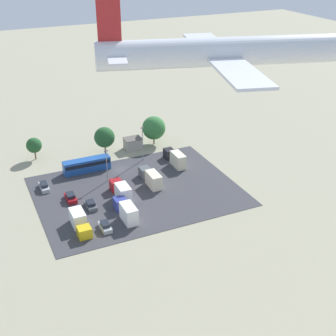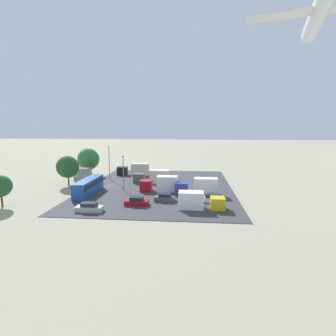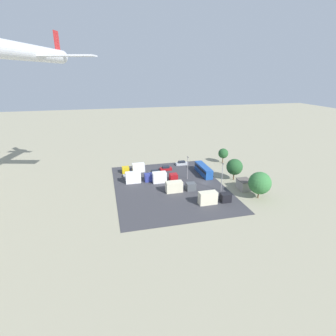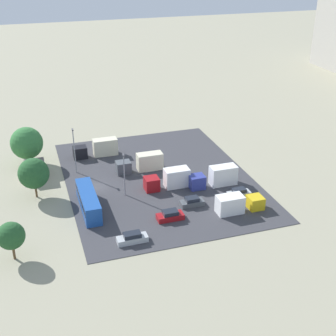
{
  "view_description": "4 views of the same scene",
  "coord_description": "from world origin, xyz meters",
  "px_view_note": "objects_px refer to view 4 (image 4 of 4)",
  "views": [
    {
      "loc": [
        32.02,
        97.92,
        52.43
      ],
      "look_at": [
        0.05,
        28.48,
        13.64
      ],
      "focal_mm": 50.0,
      "sensor_mm": 36.0,
      "label": 1
    },
    {
      "loc": [
        60.53,
        19.38,
        14.83
      ],
      "look_at": [
        -2.38,
        13.63,
        4.27
      ],
      "focal_mm": 28.0,
      "sensor_mm": 36.0,
      "label": 2
    },
    {
      "loc": [
        -73.67,
        30.49,
        34.01
      ],
      "look_at": [
        5.86,
        10.71,
        4.12
      ],
      "focal_mm": 28.0,
      "sensor_mm": 36.0,
      "label": 3
    },
    {
      "loc": [
        75.65,
        -10.81,
        40.48
      ],
      "look_at": [
        0.9,
        13.42,
        2.34
      ],
      "focal_mm": 50.0,
      "sensor_mm": 36.0,
      "label": 4
    }
  ],
  "objects_px": {
    "parked_car_1": "(239,193)",
    "parked_car_2": "(170,216)",
    "bus": "(88,200)",
    "parked_truck_2": "(142,163)",
    "parked_truck_0": "(170,179)",
    "parked_car_3": "(192,202)",
    "parked_truck_3": "(216,177)",
    "parked_truck_4": "(98,148)",
    "parked_truck_1": "(237,204)",
    "parked_car_0": "(132,238)",
    "shed_building": "(35,170)"
  },
  "relations": [
    {
      "from": "parked_car_1",
      "to": "parked_car_2",
      "type": "relative_size",
      "value": 0.94
    },
    {
      "from": "parked_car_2",
      "to": "bus",
      "type": "bearing_deg",
      "value": -120.64
    },
    {
      "from": "shed_building",
      "to": "parked_truck_2",
      "type": "distance_m",
      "value": 20.35
    },
    {
      "from": "parked_truck_3",
      "to": "parked_car_1",
      "type": "bearing_deg",
      "value": -157.33
    },
    {
      "from": "parked_car_1",
      "to": "parked_truck_1",
      "type": "xyz_separation_m",
      "value": [
        4.39,
        -2.51,
        0.75
      ]
    },
    {
      "from": "parked_truck_1",
      "to": "parked_truck_3",
      "type": "height_order",
      "value": "parked_truck_3"
    },
    {
      "from": "parked_car_0",
      "to": "parked_truck_0",
      "type": "bearing_deg",
      "value": 144.04
    },
    {
      "from": "bus",
      "to": "parked_truck_1",
      "type": "xyz_separation_m",
      "value": [
        8.1,
        23.3,
        -0.33
      ]
    },
    {
      "from": "parked_truck_4",
      "to": "parked_truck_3",
      "type": "bearing_deg",
      "value": -137.47
    },
    {
      "from": "shed_building",
      "to": "bus",
      "type": "distance_m",
      "value": 16.75
    },
    {
      "from": "parked_car_0",
      "to": "parked_car_1",
      "type": "bearing_deg",
      "value": 109.89
    },
    {
      "from": "parked_car_1",
      "to": "parked_truck_3",
      "type": "relative_size",
      "value": 0.45
    },
    {
      "from": "parked_car_2",
      "to": "parked_car_1",
      "type": "bearing_deg",
      "value": 103.76
    },
    {
      "from": "parked_truck_1",
      "to": "parked_truck_3",
      "type": "xyz_separation_m",
      "value": [
        -9.65,
        0.31,
        0.23
      ]
    },
    {
      "from": "parked_truck_0",
      "to": "parked_truck_2",
      "type": "relative_size",
      "value": 0.9
    },
    {
      "from": "parked_car_2",
      "to": "parked_truck_2",
      "type": "height_order",
      "value": "parked_truck_2"
    },
    {
      "from": "shed_building",
      "to": "parked_car_2",
      "type": "height_order",
      "value": "shed_building"
    },
    {
      "from": "bus",
      "to": "parked_truck_2",
      "type": "relative_size",
      "value": 1.24
    },
    {
      "from": "bus",
      "to": "parked_car_2",
      "type": "relative_size",
      "value": 2.65
    },
    {
      "from": "parked_car_3",
      "to": "parked_truck_1",
      "type": "xyz_separation_m",
      "value": [
        4.06,
        6.43,
        0.76
      ]
    },
    {
      "from": "parked_car_0",
      "to": "parked_truck_0",
      "type": "relative_size",
      "value": 0.56
    },
    {
      "from": "bus",
      "to": "parked_truck_1",
      "type": "distance_m",
      "value": 24.67
    },
    {
      "from": "parked_car_2",
      "to": "parked_truck_4",
      "type": "bearing_deg",
      "value": -167.15
    },
    {
      "from": "bus",
      "to": "parked_car_3",
      "type": "relative_size",
      "value": 2.84
    },
    {
      "from": "bus",
      "to": "parked_car_0",
      "type": "bearing_deg",
      "value": -67.86
    },
    {
      "from": "parked_car_2",
      "to": "parked_truck_4",
      "type": "relative_size",
      "value": 0.47
    },
    {
      "from": "bus",
      "to": "parked_car_2",
      "type": "xyz_separation_m",
      "value": [
        7.1,
        11.98,
        -1.06
      ]
    },
    {
      "from": "parked_car_3",
      "to": "parked_truck_3",
      "type": "xyz_separation_m",
      "value": [
        -5.59,
        6.74,
        0.99
      ]
    },
    {
      "from": "parked_truck_1",
      "to": "parked_truck_2",
      "type": "distance_m",
      "value": 22.59
    },
    {
      "from": "parked_truck_3",
      "to": "parked_truck_2",
      "type": "bearing_deg",
      "value": 47.64
    },
    {
      "from": "shed_building",
      "to": "parked_car_2",
      "type": "bearing_deg",
      "value": 41.74
    },
    {
      "from": "shed_building",
      "to": "parked_truck_2",
      "type": "height_order",
      "value": "parked_truck_2"
    },
    {
      "from": "bus",
      "to": "parked_car_3",
      "type": "distance_m",
      "value": 17.38
    },
    {
      "from": "parked_car_1",
      "to": "parked_truck_3",
      "type": "height_order",
      "value": "parked_truck_3"
    },
    {
      "from": "parked_truck_4",
      "to": "parked_car_3",
      "type": "bearing_deg",
      "value": -155.84
    },
    {
      "from": "shed_building",
      "to": "parked_car_2",
      "type": "xyz_separation_m",
      "value": [
        22.0,
        19.63,
        -0.82
      ]
    },
    {
      "from": "parked_car_2",
      "to": "parked_truck_1",
      "type": "distance_m",
      "value": 11.39
    },
    {
      "from": "parked_truck_2",
      "to": "bus",
      "type": "bearing_deg",
      "value": 133.25
    },
    {
      "from": "parked_truck_1",
      "to": "parked_truck_4",
      "type": "xyz_separation_m",
      "value": [
        -29.39,
        -17.79,
        0.21
      ]
    },
    {
      "from": "parked_car_3",
      "to": "parked_car_0",
      "type": "bearing_deg",
      "value": 120.93
    },
    {
      "from": "parked_truck_4",
      "to": "parked_truck_1",
      "type": "bearing_deg",
      "value": -148.8
    },
    {
      "from": "parked_car_3",
      "to": "parked_truck_3",
      "type": "distance_m",
      "value": 8.81
    },
    {
      "from": "parked_car_2",
      "to": "parked_truck_2",
      "type": "distance_m",
      "value": 18.84
    },
    {
      "from": "parked_car_1",
      "to": "parked_truck_2",
      "type": "bearing_deg",
      "value": -139.13
    },
    {
      "from": "parked_car_2",
      "to": "parked_truck_0",
      "type": "xyz_separation_m",
      "value": [
        -10.48,
        3.35,
        0.92
      ]
    },
    {
      "from": "parked_car_3",
      "to": "parked_truck_3",
      "type": "bearing_deg",
      "value": -50.37
    },
    {
      "from": "parked_car_2",
      "to": "parked_truck_0",
      "type": "bearing_deg",
      "value": 162.26
    },
    {
      "from": "parked_car_0",
      "to": "parked_truck_3",
      "type": "height_order",
      "value": "parked_truck_3"
    },
    {
      "from": "shed_building",
      "to": "parked_truck_1",
      "type": "relative_size",
      "value": 0.57
    },
    {
      "from": "bus",
      "to": "parked_truck_1",
      "type": "height_order",
      "value": "bus"
    }
  ]
}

